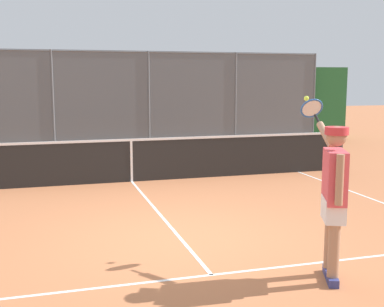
# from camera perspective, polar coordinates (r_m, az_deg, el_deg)

# --- Properties ---
(ground_plane) EXTENTS (60.00, 60.00, 0.00)m
(ground_plane) POSITION_cam_1_polar(r_m,az_deg,el_deg) (7.28, -1.30, -9.67)
(ground_plane) COLOR #B76B42
(court_line_markings) EXTENTS (8.29, 10.19, 0.01)m
(court_line_markings) POSITION_cam_1_polar(r_m,az_deg,el_deg) (5.78, 3.18, -14.64)
(court_line_markings) COLOR white
(court_line_markings) RESTS_ON ground
(fence_backdrop) EXTENTS (18.40, 1.37, 3.17)m
(fence_backdrop) POSITION_cam_1_polar(r_m,az_deg,el_deg) (17.23, -10.38, 5.27)
(fence_backdrop) COLOR #565B60
(fence_backdrop) RESTS_ON ground
(tennis_net) EXTENTS (10.66, 0.09, 1.07)m
(tennis_net) POSITION_cam_1_polar(r_m,az_deg,el_deg) (11.17, -6.90, -0.70)
(tennis_net) COLOR #2D2D2D
(tennis_net) RESTS_ON ground
(tennis_player) EXTENTS (0.54, 1.42, 2.05)m
(tennis_player) POSITION_cam_1_polar(r_m,az_deg,el_deg) (5.83, 15.78, -3.99)
(tennis_player) COLOR navy
(tennis_player) RESTS_ON ground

